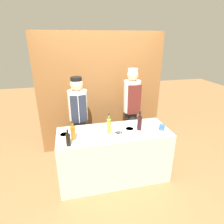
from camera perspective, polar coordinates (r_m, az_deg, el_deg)
The scene contains 15 objects.
ground_plane at distance 3.50m, azimuth 0.56°, elevation -18.83°, with size 14.00×14.00×0.00m, color olive.
cabinet_wall at distance 3.92m, azimuth -3.30°, elevation 5.75°, with size 2.54×0.18×2.40m.
counter at distance 3.23m, azimuth 0.59°, elevation -12.89°, with size 1.80×0.71×0.88m.
sauce_bowl_red at distance 2.88m, azimuth 1.95°, elevation -6.65°, with size 0.15×0.15×0.05m.
sauce_bowl_brown at distance 2.99m, azimuth 5.35°, elevation -5.49°, with size 0.16×0.16×0.06m.
sauce_bowl_white at distance 3.10m, azimuth -3.74°, elevation -4.49°, with size 0.12×0.12×0.05m.
sauce_bowl_green at distance 2.92m, azimuth -14.27°, elevation -6.97°, with size 0.16×0.16×0.05m.
cutting_board at distance 2.90m, azimuth -6.12°, elevation -6.94°, with size 0.29×0.22×0.02m.
bottle_wine at distance 3.04m, azimuth 8.42°, elevation -3.21°, with size 0.07×0.07×0.32m.
bottle_soy at distance 2.66m, azimuth -13.21°, elevation -8.14°, with size 0.06×0.06×0.24m.
bottle_oil at distance 2.90m, azimuth -0.97°, elevation -4.18°, with size 0.06×0.06×0.33m.
bottle_amber at distance 2.79m, azimuth -11.80°, elevation -6.09°, with size 0.07×0.07×0.29m.
cup_blue at distance 3.15m, azimuth 14.99°, elevation -4.47°, with size 0.09×0.09×0.09m.
chef_left at distance 3.53m, azimuth -10.08°, elevation -1.50°, with size 0.34×0.34×1.65m.
chef_right at distance 3.68m, azimuth 5.92°, elevation 0.84°, with size 0.32×0.32×1.76m.
Camera 1 is at (-0.64, -2.58, 2.28)m, focal length 30.00 mm.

